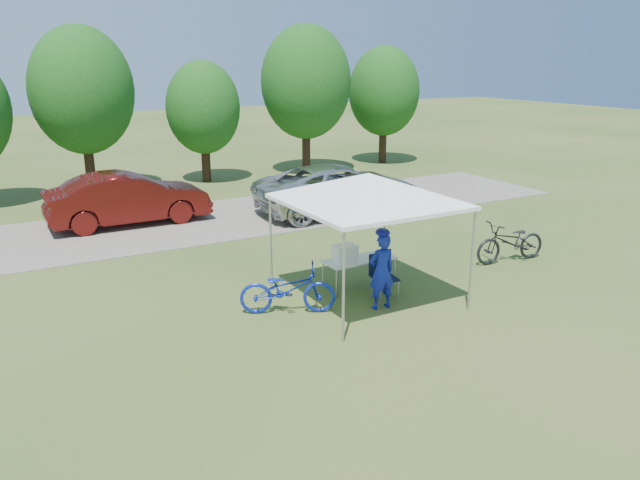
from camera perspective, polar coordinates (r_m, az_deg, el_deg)
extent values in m
plane|color=#2D5119|center=(13.34, 4.23, -5.48)|extent=(100.00, 100.00, 0.00)
cube|color=gray|center=(20.14, -8.47, 2.03)|extent=(24.00, 5.00, 0.02)
cylinder|color=#A5A5AA|center=(11.02, 2.16, -4.42)|extent=(0.05, 0.05, 2.10)
cylinder|color=#A5A5AA|center=(12.77, 13.71, -1.92)|extent=(0.05, 0.05, 2.10)
cylinder|color=#A5A5AA|center=(13.53, -4.52, -0.46)|extent=(0.05, 0.05, 2.10)
cylinder|color=#A5A5AA|center=(14.99, 5.92, 1.20)|extent=(0.05, 0.05, 2.10)
cube|color=white|center=(12.69, 4.43, 3.51)|extent=(3.15, 3.15, 0.08)
pyramid|color=white|center=(12.58, 4.49, 6.13)|extent=(4.53, 4.53, 0.55)
cylinder|color=#382314|center=(25.17, -20.30, 6.42)|extent=(0.36, 0.36, 2.03)
ellipsoid|color=#144711|center=(24.89, -20.95, 12.66)|extent=(3.71, 3.71, 4.64)
cylinder|color=#382314|center=(26.10, -10.38, 7.03)|extent=(0.36, 0.36, 1.61)
ellipsoid|color=#144711|center=(25.84, -10.63, 11.81)|extent=(2.94, 2.94, 3.68)
cylinder|color=#382314|center=(27.59, -1.27, 8.31)|extent=(0.36, 0.36, 2.10)
ellipsoid|color=#144711|center=(27.32, -1.31, 14.23)|extent=(3.84, 3.84, 4.80)
cylinder|color=#382314|center=(30.46, 5.75, 8.75)|extent=(0.36, 0.36, 1.82)
ellipsoid|color=#144711|center=(30.23, 5.88, 13.39)|extent=(3.33, 3.33, 4.16)
cube|color=white|center=(13.83, 3.64, -1.80)|extent=(1.62, 0.68, 0.04)
cylinder|color=#A5A5AA|center=(13.32, 1.53, -4.01)|extent=(0.04, 0.04, 0.63)
cylinder|color=#A5A5AA|center=(14.13, 6.86, -2.91)|extent=(0.04, 0.04, 0.63)
cylinder|color=#A5A5AA|center=(13.79, 0.29, -3.28)|extent=(0.04, 0.04, 0.63)
cylinder|color=#A5A5AA|center=(14.57, 5.53, -2.26)|extent=(0.04, 0.04, 0.63)
cube|color=black|center=(13.32, 5.97, -3.51)|extent=(0.54, 0.54, 0.04)
cube|color=black|center=(13.42, 5.43, -2.19)|extent=(0.48, 0.11, 0.48)
cylinder|color=#A5A5AA|center=(13.12, 5.72, -4.90)|extent=(0.02, 0.02, 0.42)
cylinder|color=#A5A5AA|center=(13.36, 7.21, -4.56)|extent=(0.02, 0.02, 0.42)
cylinder|color=#A5A5AA|center=(13.45, 4.68, -4.33)|extent=(0.02, 0.02, 0.42)
cylinder|color=#A5A5AA|center=(13.68, 6.15, -4.01)|extent=(0.02, 0.02, 0.42)
cube|color=white|center=(13.58, 2.30, -1.32)|extent=(0.49, 0.33, 0.33)
cube|color=white|center=(13.52, 2.31, -0.57)|extent=(0.52, 0.35, 0.04)
cylinder|color=yellow|center=(13.96, 4.93, -1.46)|extent=(0.07, 0.07, 0.05)
imported|color=#122098|center=(12.68, 5.65, -2.89)|extent=(0.60, 0.41, 1.58)
imported|color=#122AA5|center=(12.50, -2.98, -4.52)|extent=(2.01, 1.44, 1.01)
imported|color=black|center=(16.27, 17.06, -0.16)|extent=(2.06, 0.92, 1.04)
imported|color=beige|center=(20.49, 1.87, 4.73)|extent=(5.77, 2.92, 1.56)
imported|color=#53110D|center=(19.86, -17.12, 3.64)|extent=(4.81, 1.69, 1.58)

